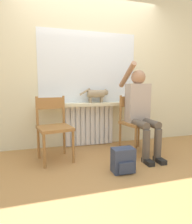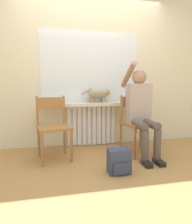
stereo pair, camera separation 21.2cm
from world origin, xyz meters
TOP-DOWN VIEW (x-y plane):
  - ground_plane at (0.00, 0.00)m, footprint 12.00×12.00m
  - wall_with_window at (0.00, 1.23)m, footprint 7.00×0.06m
  - radiator at (0.00, 1.15)m, footprint 0.85×0.08m
  - windowsill at (0.00, 1.07)m, footprint 1.75×0.25m
  - window_glass at (0.00, 1.20)m, footprint 1.68×0.01m
  - chair_left at (-0.64, 0.63)m, footprint 0.51×0.51m
  - chair_right at (0.62, 0.63)m, footprint 0.51×0.51m
  - person at (0.63, 0.52)m, footprint 0.36×0.98m
  - cat at (0.13, 1.11)m, footprint 0.51×0.13m
  - backpack at (0.12, -0.00)m, footprint 0.26×0.19m

SIDE VIEW (x-z plane):
  - ground_plane at x=0.00m, z-range 0.00..0.00m
  - backpack at x=0.12m, z-range 0.00..0.29m
  - radiator at x=0.00m, z-range 0.00..0.70m
  - chair_left at x=-0.64m, z-range 0.03..0.92m
  - chair_right at x=0.62m, z-range 0.03..0.92m
  - person at x=0.63m, z-range 0.02..1.41m
  - windowsill at x=0.00m, z-range 0.70..0.75m
  - cat at x=0.13m, z-range 0.78..1.03m
  - window_glass at x=0.00m, z-range 0.75..1.94m
  - wall_with_window at x=0.00m, z-range 0.00..2.70m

